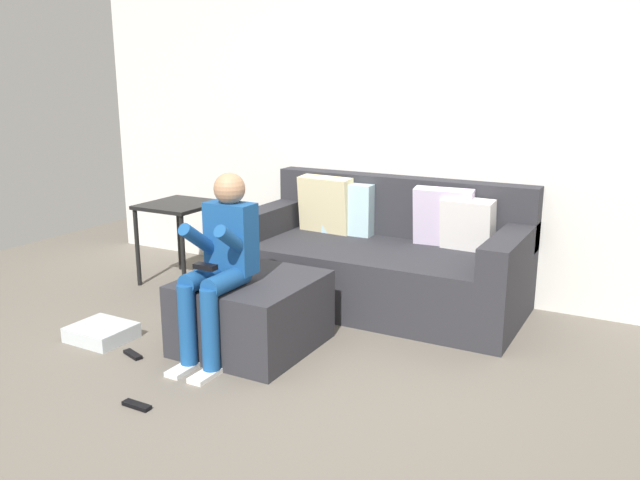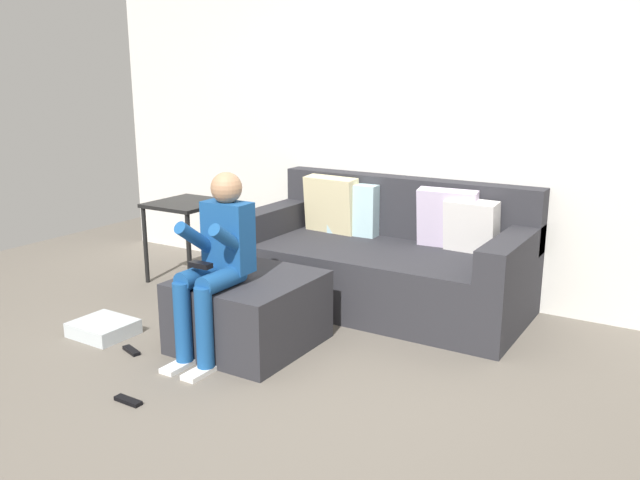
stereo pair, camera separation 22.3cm
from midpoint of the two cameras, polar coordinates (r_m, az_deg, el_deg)
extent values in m
plane|color=#6B6359|center=(3.80, -4.69, -12.58)|extent=(7.71, 7.71, 0.00)
cube|color=silver|center=(5.26, 8.97, 9.95)|extent=(5.93, 0.10, 2.66)
cube|color=#2D2D33|center=(4.95, 6.56, -3.24)|extent=(2.10, 1.00, 0.46)
cube|color=#2D2D33|center=(5.20, 8.63, 2.80)|extent=(2.10, 0.17, 0.47)
cube|color=#2D2D33|center=(5.32, -2.65, 1.80)|extent=(0.20, 1.00, 0.21)
cube|color=#2D2D33|center=(4.56, 17.56, -0.98)|extent=(0.20, 1.00, 0.21)
cube|color=beige|center=(5.31, 2.21, 3.05)|extent=(0.46, 0.21, 0.45)
cube|color=silver|center=(5.23, 4.07, 2.64)|extent=(0.41, 0.14, 0.41)
cube|color=white|center=(4.86, 14.18, 1.14)|extent=(0.38, 0.21, 0.39)
cube|color=silver|center=(4.93, 12.18, 1.80)|extent=(0.44, 0.20, 0.44)
cube|color=#2D2D33|center=(4.26, -4.64, -6.16)|extent=(0.77, 0.81, 0.46)
cube|color=#194C8C|center=(4.07, -6.36, 0.28)|extent=(0.30, 0.16, 0.43)
sphere|color=tan|center=(4.01, -6.48, 4.47)|extent=(0.19, 0.19, 0.19)
cylinder|color=#194C8C|center=(4.05, -8.70, -3.04)|extent=(0.12, 0.34, 0.12)
cylinder|color=#194C8C|center=(4.01, -10.16, -6.98)|extent=(0.10, 0.10, 0.49)
cube|color=white|center=(4.07, -10.57, -10.64)|extent=(0.10, 0.22, 0.03)
cylinder|color=#194C8C|center=(4.03, -8.79, -0.07)|extent=(0.08, 0.37, 0.29)
cylinder|color=#194C8C|center=(3.95, -6.85, -3.43)|extent=(0.12, 0.34, 0.12)
cylinder|color=#194C8C|center=(3.91, -8.31, -7.49)|extent=(0.10, 0.10, 0.49)
cube|color=white|center=(3.97, -8.74, -11.23)|extent=(0.10, 0.22, 0.03)
cylinder|color=#194C8C|center=(3.91, -6.16, -0.09)|extent=(0.08, 0.32, 0.26)
cube|color=black|center=(3.91, -8.63, -2.15)|extent=(0.14, 0.06, 0.03)
cube|color=silver|center=(4.66, -16.84, -7.29)|extent=(0.39, 0.34, 0.10)
cube|color=black|center=(5.58, -10.28, 3.10)|extent=(0.54, 0.58, 0.03)
cylinder|color=black|center=(5.64, -13.70, -0.46)|extent=(0.04, 0.04, 0.64)
cylinder|color=black|center=(5.31, -10.04, -1.15)|extent=(0.04, 0.04, 0.64)
cylinder|color=black|center=(6.00, -10.21, 0.61)|extent=(0.04, 0.04, 0.64)
cylinder|color=black|center=(5.70, -6.61, 0.02)|extent=(0.04, 0.04, 0.64)
cube|color=black|center=(3.74, -14.51, -13.26)|extent=(0.17, 0.05, 0.02)
cube|color=black|center=(4.35, -14.51, -9.21)|extent=(0.17, 0.10, 0.02)
camera|label=1|loc=(0.11, -88.58, 0.36)|focal=37.19mm
camera|label=2|loc=(0.11, 91.42, -0.36)|focal=37.19mm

